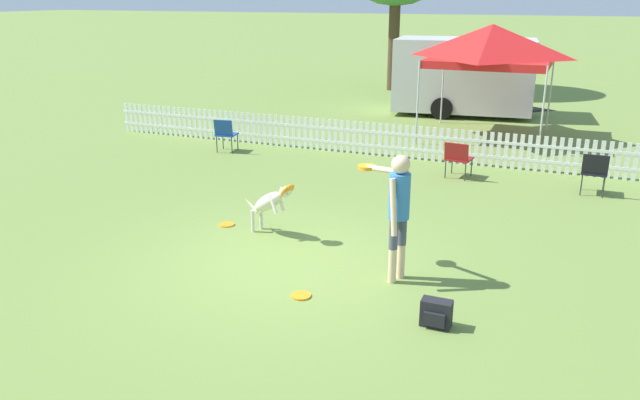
{
  "coord_description": "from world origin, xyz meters",
  "views": [
    {
      "loc": [
        3.63,
        -7.49,
        3.72
      ],
      "look_at": [
        0.3,
        0.55,
        0.84
      ],
      "focal_mm": 35.0,
      "sensor_mm": 36.0,
      "label": 1
    }
  ],
  "objects_px": {
    "folding_chair_green_right": "(595,170)",
    "canopy_tent_main": "(491,45)",
    "handler_person": "(397,202)",
    "frisbee_near_handler": "(227,224)",
    "frisbee_near_dog": "(301,296)",
    "backpack_on_grass": "(436,314)",
    "folding_chair_center": "(458,157)",
    "leaping_dog": "(270,202)",
    "folding_chair_blue_left": "(225,132)",
    "equipment_trailer": "(464,75)"
  },
  "relations": [
    {
      "from": "folding_chair_center",
      "to": "folding_chair_green_right",
      "type": "distance_m",
      "value": 2.66
    },
    {
      "from": "backpack_on_grass",
      "to": "canopy_tent_main",
      "type": "bearing_deg",
      "value": 95.52
    },
    {
      "from": "leaping_dog",
      "to": "folding_chair_blue_left",
      "type": "xyz_separation_m",
      "value": [
        -3.56,
        4.6,
        -0.07
      ]
    },
    {
      "from": "frisbee_near_dog",
      "to": "folding_chair_center",
      "type": "height_order",
      "value": "folding_chair_center"
    },
    {
      "from": "backpack_on_grass",
      "to": "leaping_dog",
      "type": "bearing_deg",
      "value": 149.02
    },
    {
      "from": "folding_chair_green_right",
      "to": "equipment_trailer",
      "type": "height_order",
      "value": "equipment_trailer"
    },
    {
      "from": "leaping_dog",
      "to": "folding_chair_green_right",
      "type": "xyz_separation_m",
      "value": [
        4.81,
        4.3,
        -0.07
      ]
    },
    {
      "from": "folding_chair_green_right",
      "to": "equipment_trailer",
      "type": "bearing_deg",
      "value": -61.55
    },
    {
      "from": "handler_person",
      "to": "canopy_tent_main",
      "type": "height_order",
      "value": "canopy_tent_main"
    },
    {
      "from": "handler_person",
      "to": "folding_chair_blue_left",
      "type": "bearing_deg",
      "value": 66.93
    },
    {
      "from": "backpack_on_grass",
      "to": "folding_chair_center",
      "type": "bearing_deg",
      "value": 98.56
    },
    {
      "from": "backpack_on_grass",
      "to": "folding_chair_green_right",
      "type": "height_order",
      "value": "folding_chair_green_right"
    },
    {
      "from": "folding_chair_center",
      "to": "folding_chair_green_right",
      "type": "xyz_separation_m",
      "value": [
        2.65,
        -0.18,
        0.03
      ]
    },
    {
      "from": "handler_person",
      "to": "backpack_on_grass",
      "type": "xyz_separation_m",
      "value": [
        0.81,
        -1.06,
        -0.95
      ]
    },
    {
      "from": "handler_person",
      "to": "leaping_dog",
      "type": "height_order",
      "value": "handler_person"
    },
    {
      "from": "handler_person",
      "to": "frisbee_near_dog",
      "type": "bearing_deg",
      "value": 154.92
    },
    {
      "from": "folding_chair_blue_left",
      "to": "canopy_tent_main",
      "type": "height_order",
      "value": "canopy_tent_main"
    },
    {
      "from": "folding_chair_blue_left",
      "to": "folding_chair_green_right",
      "type": "bearing_deg",
      "value": 169.43
    },
    {
      "from": "frisbee_near_handler",
      "to": "folding_chair_green_right",
      "type": "height_order",
      "value": "folding_chair_green_right"
    },
    {
      "from": "folding_chair_blue_left",
      "to": "folding_chair_center",
      "type": "xyz_separation_m",
      "value": [
        5.72,
        -0.12,
        -0.03
      ]
    },
    {
      "from": "handler_person",
      "to": "folding_chair_green_right",
      "type": "relative_size",
      "value": 2.1
    },
    {
      "from": "frisbee_near_handler",
      "to": "folding_chair_green_right",
      "type": "distance_m",
      "value": 7.09
    },
    {
      "from": "leaping_dog",
      "to": "frisbee_near_handler",
      "type": "height_order",
      "value": "leaping_dog"
    },
    {
      "from": "folding_chair_center",
      "to": "folding_chair_green_right",
      "type": "relative_size",
      "value": 0.94
    },
    {
      "from": "equipment_trailer",
      "to": "handler_person",
      "type": "bearing_deg",
      "value": -90.11
    },
    {
      "from": "frisbee_near_dog",
      "to": "backpack_on_grass",
      "type": "xyz_separation_m",
      "value": [
        1.77,
        -0.08,
        0.15
      ]
    },
    {
      "from": "handler_person",
      "to": "frisbee_near_handler",
      "type": "distance_m",
      "value": 3.51
    },
    {
      "from": "handler_person",
      "to": "frisbee_near_dog",
      "type": "relative_size",
      "value": 6.86
    },
    {
      "from": "folding_chair_green_right",
      "to": "canopy_tent_main",
      "type": "height_order",
      "value": "canopy_tent_main"
    },
    {
      "from": "folding_chair_center",
      "to": "frisbee_near_handler",
      "type": "bearing_deg",
      "value": 62.43
    },
    {
      "from": "folding_chair_center",
      "to": "equipment_trailer",
      "type": "relative_size",
      "value": 0.15
    },
    {
      "from": "frisbee_near_handler",
      "to": "backpack_on_grass",
      "type": "relative_size",
      "value": 0.71
    },
    {
      "from": "leaping_dog",
      "to": "canopy_tent_main",
      "type": "relative_size",
      "value": 0.35
    },
    {
      "from": "frisbee_near_handler",
      "to": "folding_chair_center",
      "type": "distance_m",
      "value": 5.34
    },
    {
      "from": "backpack_on_grass",
      "to": "equipment_trailer",
      "type": "relative_size",
      "value": 0.07
    },
    {
      "from": "backpack_on_grass",
      "to": "folding_chair_blue_left",
      "type": "distance_m",
      "value": 9.3
    },
    {
      "from": "frisbee_near_dog",
      "to": "folding_chair_center",
      "type": "distance_m",
      "value": 6.34
    },
    {
      "from": "frisbee_near_handler",
      "to": "canopy_tent_main",
      "type": "distance_m",
      "value": 9.49
    },
    {
      "from": "equipment_trailer",
      "to": "frisbee_near_dog",
      "type": "bearing_deg",
      "value": -94.53
    },
    {
      "from": "leaping_dog",
      "to": "canopy_tent_main",
      "type": "xyz_separation_m",
      "value": [
        2.09,
        8.79,
        1.89
      ]
    },
    {
      "from": "folding_chair_green_right",
      "to": "canopy_tent_main",
      "type": "distance_m",
      "value": 5.61
    },
    {
      "from": "handler_person",
      "to": "folding_chair_blue_left",
      "type": "distance_m",
      "value": 8.01
    },
    {
      "from": "leaping_dog",
      "to": "backpack_on_grass",
      "type": "height_order",
      "value": "leaping_dog"
    },
    {
      "from": "folding_chair_center",
      "to": "backpack_on_grass",
      "type": "bearing_deg",
      "value": 106.05
    },
    {
      "from": "canopy_tent_main",
      "to": "frisbee_near_handler",
      "type": "bearing_deg",
      "value": -108.98
    },
    {
      "from": "folding_chair_blue_left",
      "to": "folding_chair_center",
      "type": "distance_m",
      "value": 5.72
    },
    {
      "from": "frisbee_near_handler",
      "to": "frisbee_near_dog",
      "type": "height_order",
      "value": "same"
    },
    {
      "from": "canopy_tent_main",
      "to": "backpack_on_grass",
      "type": "bearing_deg",
      "value": -84.48
    },
    {
      "from": "frisbee_near_dog",
      "to": "canopy_tent_main",
      "type": "relative_size",
      "value": 0.08
    },
    {
      "from": "folding_chair_green_right",
      "to": "frisbee_near_dog",
      "type": "bearing_deg",
      "value": 61.88
    }
  ]
}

